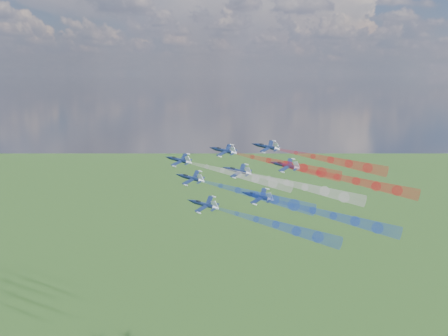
% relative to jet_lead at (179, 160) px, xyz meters
% --- Properties ---
extents(jet_lead, '(14.87, 13.30, 8.19)m').
position_rel_jet_lead_xyz_m(jet_lead, '(0.00, 0.00, 0.00)').
color(jet_lead, black).
extents(trail_lead, '(40.65, 15.32, 10.29)m').
position_rel_jet_lead_xyz_m(trail_lead, '(25.05, -6.36, -3.12)').
color(trail_lead, white).
extents(jet_inner_left, '(14.87, 13.30, 8.19)m').
position_rel_jet_lead_xyz_m(jet_inner_left, '(8.84, -12.48, -4.01)').
color(jet_inner_left, black).
extents(trail_inner_left, '(40.65, 15.32, 10.29)m').
position_rel_jet_lead_xyz_m(trail_inner_left, '(33.89, -18.83, -7.13)').
color(trail_inner_left, blue).
extents(jet_inner_right, '(14.87, 13.30, 8.19)m').
position_rel_jet_lead_xyz_m(jet_inner_right, '(16.06, 6.53, 3.35)').
color(jet_inner_right, black).
extents(trail_inner_right, '(40.65, 15.32, 10.29)m').
position_rel_jet_lead_xyz_m(trail_inner_right, '(41.11, 0.18, 0.22)').
color(trail_inner_right, red).
extents(jet_outer_left, '(14.87, 13.30, 8.19)m').
position_rel_jet_lead_xyz_m(jet_outer_left, '(17.61, -25.16, -9.87)').
color(jet_outer_left, black).
extents(trail_outer_left, '(40.65, 15.32, 10.29)m').
position_rel_jet_lead_xyz_m(trail_outer_left, '(42.66, -31.51, -13.00)').
color(trail_outer_left, blue).
extents(jet_center_third, '(14.87, 13.30, 8.19)m').
position_rel_jet_lead_xyz_m(jet_center_third, '(24.33, -4.57, -2.16)').
color(jet_center_third, black).
extents(trail_center_third, '(40.65, 15.32, 10.29)m').
position_rel_jet_lead_xyz_m(trail_center_third, '(49.38, -10.92, -5.29)').
color(trail_center_third, white).
extents(jet_outer_right, '(14.87, 13.30, 8.19)m').
position_rel_jet_lead_xyz_m(jet_outer_right, '(31.77, 12.84, 4.55)').
color(jet_outer_right, black).
extents(trail_outer_right, '(40.65, 15.32, 10.29)m').
position_rel_jet_lead_xyz_m(trail_outer_right, '(56.82, 6.48, 1.43)').
color(trail_outer_right, red).
extents(jet_rear_left, '(14.87, 13.30, 8.19)m').
position_rel_jet_lead_xyz_m(jet_rear_left, '(34.55, -17.97, -7.78)').
color(jet_rear_left, black).
extents(trail_rear_left, '(40.65, 15.32, 10.29)m').
position_rel_jet_lead_xyz_m(trail_rear_left, '(59.60, -24.33, -10.91)').
color(trail_rear_left, blue).
extents(jet_rear_right, '(14.87, 13.30, 8.19)m').
position_rel_jet_lead_xyz_m(jet_rear_right, '(41.06, -0.34, -0.07)').
color(jet_rear_right, black).
extents(trail_rear_right, '(40.65, 15.32, 10.29)m').
position_rel_jet_lead_xyz_m(trail_rear_right, '(66.11, -6.70, -3.19)').
color(trail_rear_right, red).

